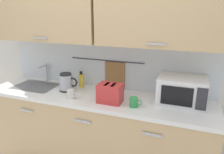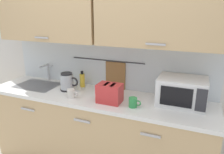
{
  "view_description": "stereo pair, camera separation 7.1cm",
  "coord_description": "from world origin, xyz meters",
  "px_view_note": "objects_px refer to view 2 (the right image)",
  "views": [
    {
      "loc": [
        0.94,
        -1.72,
        1.8
      ],
      "look_at": [
        0.18,
        0.33,
        1.12
      ],
      "focal_mm": 34.94,
      "sensor_mm": 36.0,
      "label": 1
    },
    {
      "loc": [
        1.01,
        -1.69,
        1.8
      ],
      "look_at": [
        0.18,
        0.33,
        1.12
      ],
      "focal_mm": 34.94,
      "sensor_mm": 36.0,
      "label": 2
    }
  ],
  "objects_px": {
    "dish_soap_bottle": "(82,80)",
    "microwave": "(182,91)",
    "mug_near_sink": "(71,93)",
    "mug_by_kettle": "(133,102)",
    "electric_kettle": "(67,82)",
    "toaster": "(110,93)"
  },
  "relations": [
    {
      "from": "electric_kettle",
      "to": "mug_near_sink",
      "type": "relative_size",
      "value": 1.89
    },
    {
      "from": "mug_near_sink",
      "to": "dish_soap_bottle",
      "type": "bearing_deg",
      "value": 100.17
    },
    {
      "from": "mug_near_sink",
      "to": "microwave",
      "type": "bearing_deg",
      "value": 14.0
    },
    {
      "from": "mug_by_kettle",
      "to": "toaster",
      "type": "bearing_deg",
      "value": 173.99
    },
    {
      "from": "mug_near_sink",
      "to": "mug_by_kettle",
      "type": "xyz_separation_m",
      "value": [
        0.68,
        0.03,
        0.0
      ]
    },
    {
      "from": "microwave",
      "to": "dish_soap_bottle",
      "type": "bearing_deg",
      "value": 176.18
    },
    {
      "from": "dish_soap_bottle",
      "to": "mug_by_kettle",
      "type": "xyz_separation_m",
      "value": [
        0.74,
        -0.32,
        -0.04
      ]
    },
    {
      "from": "microwave",
      "to": "mug_by_kettle",
      "type": "distance_m",
      "value": 0.49
    },
    {
      "from": "electric_kettle",
      "to": "mug_near_sink",
      "type": "xyz_separation_m",
      "value": [
        0.16,
        -0.18,
        -0.05
      ]
    },
    {
      "from": "toaster",
      "to": "mug_by_kettle",
      "type": "distance_m",
      "value": 0.26
    },
    {
      "from": "dish_soap_bottle",
      "to": "microwave",
      "type": "bearing_deg",
      "value": -3.82
    },
    {
      "from": "microwave",
      "to": "mug_near_sink",
      "type": "height_order",
      "value": "microwave"
    },
    {
      "from": "microwave",
      "to": "dish_soap_bottle",
      "type": "height_order",
      "value": "microwave"
    },
    {
      "from": "electric_kettle",
      "to": "toaster",
      "type": "xyz_separation_m",
      "value": [
        0.59,
        -0.13,
        -0.01
      ]
    },
    {
      "from": "dish_soap_bottle",
      "to": "mug_near_sink",
      "type": "height_order",
      "value": "dish_soap_bottle"
    },
    {
      "from": "dish_soap_bottle",
      "to": "electric_kettle",
      "type": "bearing_deg",
      "value": -121.19
    },
    {
      "from": "microwave",
      "to": "toaster",
      "type": "relative_size",
      "value": 1.8
    },
    {
      "from": "mug_near_sink",
      "to": "mug_by_kettle",
      "type": "bearing_deg",
      "value": 2.12
    },
    {
      "from": "electric_kettle",
      "to": "dish_soap_bottle",
      "type": "relative_size",
      "value": 1.16
    },
    {
      "from": "dish_soap_bottle",
      "to": "mug_by_kettle",
      "type": "height_order",
      "value": "dish_soap_bottle"
    },
    {
      "from": "electric_kettle",
      "to": "toaster",
      "type": "distance_m",
      "value": 0.6
    },
    {
      "from": "toaster",
      "to": "mug_by_kettle",
      "type": "relative_size",
      "value": 2.13
    }
  ]
}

